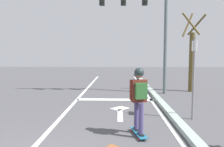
% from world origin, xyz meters
% --- Properties ---
extents(lane_line_center, '(0.12, 20.00, 0.01)m').
position_xyz_m(lane_line_center, '(-0.22, 6.00, 0.00)').
color(lane_line_center, white).
rests_on(lane_line_center, ground).
extents(lane_line_curbside, '(0.12, 20.00, 0.01)m').
position_xyz_m(lane_line_curbside, '(2.89, 6.00, 0.00)').
color(lane_line_curbside, white).
rests_on(lane_line_curbside, ground).
extents(stop_bar, '(3.27, 0.40, 0.01)m').
position_xyz_m(stop_bar, '(1.41, 6.53, 0.00)').
color(stop_bar, white).
rests_on(stop_bar, ground).
extents(lane_arrow_stem, '(0.16, 1.40, 0.01)m').
position_xyz_m(lane_arrow_stem, '(1.57, 4.18, 0.00)').
color(lane_arrow_stem, white).
rests_on(lane_arrow_stem, ground).
extents(lane_arrow_head, '(0.71, 0.71, 0.01)m').
position_xyz_m(lane_arrow_head, '(1.57, 5.03, 0.00)').
color(lane_arrow_head, white).
rests_on(lane_arrow_head, ground).
extents(curb_strip, '(0.24, 24.00, 0.14)m').
position_xyz_m(curb_strip, '(3.14, 6.00, 0.07)').
color(curb_strip, '#94A39B').
rests_on(curb_strip, ground).
extents(skateboard, '(0.37, 0.84, 0.08)m').
position_xyz_m(skateboard, '(1.99, 2.44, 0.06)').
color(skateboard, '#1D6284').
rests_on(skateboard, ground).
extents(skater, '(0.42, 0.59, 1.52)m').
position_xyz_m(skater, '(2.00, 2.42, 1.02)').
color(skater, '#433C6B').
rests_on(skater, skateboard).
extents(traffic_signal_mast, '(4.10, 0.34, 5.26)m').
position_xyz_m(traffic_signal_mast, '(2.58, 8.03, 3.80)').
color(traffic_signal_mast, '#536165').
rests_on(traffic_signal_mast, ground).
extents(street_sign_post, '(0.06, 0.44, 2.40)m').
position_xyz_m(street_sign_post, '(3.70, 3.79, 1.56)').
color(street_sign_post, slate).
rests_on(street_sign_post, ground).
extents(roadside_tree, '(1.16, 1.18, 4.02)m').
position_xyz_m(roadside_tree, '(5.23, 8.70, 1.77)').
color(roadside_tree, brown).
rests_on(roadside_tree, ground).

